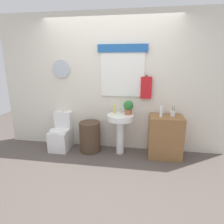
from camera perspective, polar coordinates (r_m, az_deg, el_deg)
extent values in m
plane|color=#564C47|center=(3.07, -4.06, -18.99)|extent=(8.00, 8.00, 0.00)
cube|color=silver|center=(3.70, -0.37, 8.54)|extent=(4.40, 0.10, 2.60)
cube|color=white|center=(3.59, 3.13, 11.22)|extent=(0.81, 0.03, 0.81)
cube|color=#235BA3|center=(3.57, 3.21, 18.69)|extent=(0.91, 0.04, 0.14)
cylinder|color=silver|center=(3.89, -15.06, 12.46)|extent=(0.34, 0.03, 0.34)
cylinder|color=black|center=(3.56, 10.44, 10.75)|extent=(0.02, 0.06, 0.02)
cube|color=red|center=(3.56, 10.28, 7.20)|extent=(0.20, 0.05, 0.40)
cube|color=white|center=(3.98, -15.05, -7.98)|extent=(0.36, 0.50, 0.39)
cylinder|color=white|center=(3.85, -15.62, -5.40)|extent=(0.38, 0.38, 0.03)
cube|color=white|center=(4.00, -14.43, -2.23)|extent=(0.34, 0.18, 0.34)
cylinder|color=silver|center=(3.96, -14.59, 0.24)|extent=(0.04, 0.04, 0.02)
cylinder|color=#4C3828|center=(3.75, -6.66, -7.41)|extent=(0.41, 0.41, 0.59)
cylinder|color=white|center=(3.62, 2.47, -7.45)|extent=(0.15, 0.15, 0.67)
cylinder|color=white|center=(3.49, 2.54, -1.64)|extent=(0.49, 0.49, 0.10)
cylinder|color=silver|center=(3.58, 2.78, 0.44)|extent=(0.03, 0.03, 0.10)
cube|color=olive|center=(3.61, 15.72, -7.19)|extent=(0.59, 0.44, 0.78)
cylinder|color=#DBD166|center=(3.52, 0.72, 0.86)|extent=(0.05, 0.05, 0.18)
cylinder|color=#AD5B38|center=(3.51, 4.94, 0.07)|extent=(0.13, 0.13, 0.10)
sphere|color=#2D7033|center=(3.48, 4.98, 1.98)|extent=(0.18, 0.18, 0.18)
cylinder|color=white|center=(3.41, 14.63, 0.18)|extent=(0.05, 0.05, 0.20)
cylinder|color=silver|center=(3.51, 17.87, -0.46)|extent=(0.08, 0.08, 0.10)
cylinder|color=purple|center=(3.50, 18.22, 0.23)|extent=(0.01, 0.03, 0.18)
cylinder|color=yellow|center=(3.51, 17.72, 0.32)|extent=(0.03, 0.03, 0.18)
cylinder|color=green|center=(3.48, 17.92, 0.18)|extent=(0.04, 0.01, 0.18)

